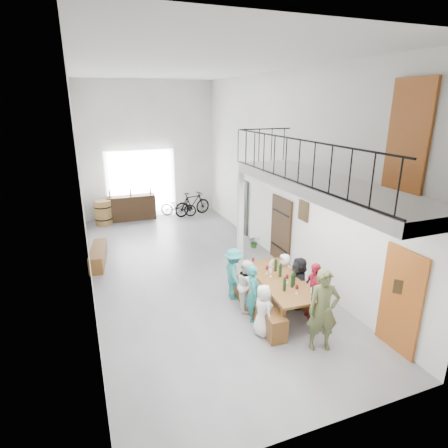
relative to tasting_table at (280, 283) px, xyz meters
name	(u,v)px	position (x,y,z in m)	size (l,w,h in m)	color
floor	(193,270)	(-1.28, 2.80, -0.71)	(12.00, 12.00, 0.00)	slate
room_walls	(189,147)	(-1.28, 2.80, 2.85)	(12.00, 12.00, 12.00)	white
gateway_portal	(141,184)	(-1.68, 8.74, 0.69)	(2.80, 0.08, 2.80)	white
right_wall_decor	(312,221)	(1.42, 0.94, 1.04)	(0.07, 8.28, 5.07)	#984C1A
balcony	(322,187)	(0.70, -0.32, 2.26)	(1.52, 5.62, 4.00)	silver
tasting_table	(280,283)	(0.00, 0.00, 0.00)	(1.14, 2.43, 0.79)	brown
bench_inner	(258,306)	(-0.58, -0.06, -0.44)	(0.37, 2.29, 0.53)	brown
bench_wall	(301,295)	(0.63, 0.07, -0.49)	(0.25, 1.91, 0.44)	brown
tableware	(282,274)	(0.01, -0.03, 0.22)	(0.54, 1.94, 0.35)	black
side_bench	(98,256)	(-3.78, 4.32, -0.46)	(0.38, 1.75, 0.49)	brown
oak_barrel	(103,213)	(-3.33, 8.20, -0.22)	(0.67, 0.67, 0.98)	olive
serving_counter	(132,208)	(-2.19, 8.45, -0.20)	(1.92, 0.53, 1.01)	#3B2815
counter_bottles	(130,193)	(-2.19, 8.43, 0.45)	(1.68, 0.09, 0.28)	black
guest_left_a	(263,310)	(-0.80, -0.72, -0.14)	(0.55, 0.36, 1.13)	white
guest_left_b	(253,293)	(-0.75, -0.13, -0.05)	(0.48, 0.32, 1.32)	#247A77
guest_left_c	(247,285)	(-0.69, 0.32, -0.09)	(0.60, 0.47, 1.24)	white
guest_left_d	(234,274)	(-0.77, 0.91, -0.05)	(0.84, 0.49, 1.31)	#247A77
guest_right_a	(314,290)	(0.57, -0.54, -0.04)	(0.78, 0.32, 1.33)	#BB2037
guest_right_b	(298,282)	(0.50, 0.01, -0.08)	(1.15, 0.37, 1.24)	black
guest_right_c	(284,274)	(0.50, 0.67, -0.17)	(0.52, 0.34, 1.07)	white
host_standing	(323,310)	(0.06, -1.56, 0.14)	(0.61, 0.40, 1.68)	#505831
potted_plant	(254,242)	(1.17, 3.77, -0.50)	(0.38, 0.33, 0.42)	#1C4B1B
bicycle_near	(178,207)	(-0.26, 8.27, -0.30)	(0.54, 1.54, 0.81)	black
bicycle_far	(192,204)	(0.32, 8.12, -0.20)	(0.48, 1.69, 1.02)	black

